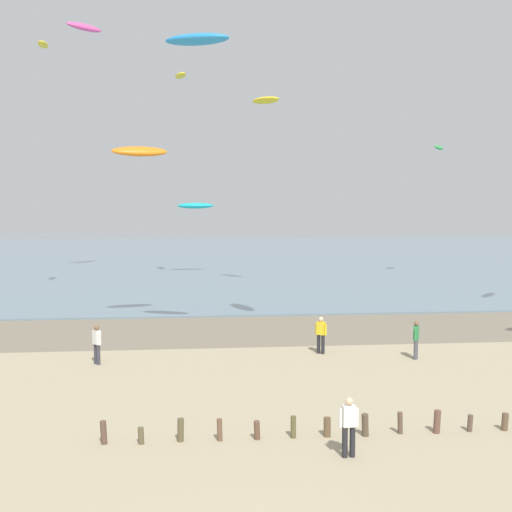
{
  "coord_description": "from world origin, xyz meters",
  "views": [
    {
      "loc": [
        -1.03,
        -11.91,
        7.37
      ],
      "look_at": [
        1.39,
        12.84,
        5.08
      ],
      "focal_mm": 48.4,
      "sensor_mm": 36.0,
      "label": 1
    }
  ],
  "objects": [
    {
      "name": "person_mid_beach",
      "position": [
        4.96,
        18.79,
        0.92
      ],
      "size": [
        0.48,
        0.39,
        1.71
      ],
      "color": "#232328",
      "rests_on": "ground"
    },
    {
      "name": "kite_aloft_5",
      "position": [
        -9.32,
        46.33,
        20.71
      ],
      "size": [
        3.23,
        3.26,
        0.95
      ],
      "primitive_type": "ellipsoid",
      "rotation": [
        0.44,
        0.0,
        0.8
      ],
      "color": "#E54C99"
    },
    {
      "name": "groyne_mid",
      "position": [
        4.36,
        8.09,
        0.32
      ],
      "size": [
        15.89,
        0.34,
        0.73
      ],
      "color": "brown",
      "rests_on": "ground"
    },
    {
      "name": "wet_sand_strip",
      "position": [
        0.0,
        24.44,
        0.0
      ],
      "size": [
        120.0,
        8.21,
        0.01
      ],
      "primitive_type": "cube",
      "color": "#7A6D59",
      "rests_on": "ground"
    },
    {
      "name": "kite_aloft_9",
      "position": [
        4.53,
        37.9,
        13.96
      ],
      "size": [
        2.32,
        2.53,
        0.64
      ],
      "primitive_type": "ellipsoid",
      "rotation": [
        -0.32,
        0.0,
        5.41
      ],
      "color": "yellow"
    },
    {
      "name": "kite_aloft_10",
      "position": [
        -1.56,
        42.86,
        16.42
      ],
      "size": [
        1.19,
        2.46,
        0.44
      ],
      "primitive_type": "ellipsoid",
      "rotation": [
        -0.08,
        0.0,
        1.75
      ],
      "color": "yellow"
    },
    {
      "name": "kite_aloft_6",
      "position": [
        -10.37,
        35.11,
        16.97
      ],
      "size": [
        0.78,
        2.0,
        0.34
      ],
      "primitive_type": "ellipsoid",
      "rotation": [
        -0.05,
        0.0,
        4.78
      ],
      "color": "yellow"
    },
    {
      "name": "kite_aloft_1",
      "position": [
        -0.59,
        19.43,
        14.13
      ],
      "size": [
        3.15,
        2.0,
        0.55
      ],
      "primitive_type": "ellipsoid",
      "rotation": [
        0.08,
        0.0,
        2.78
      ],
      "color": "#2384D1"
    },
    {
      "name": "kite_aloft_4",
      "position": [
        19.86,
        44.53,
        11.13
      ],
      "size": [
        1.68,
        1.98,
        0.56
      ],
      "primitive_type": "ellipsoid",
      "rotation": [
        0.47,
        0.0,
        0.96
      ],
      "color": "green"
    },
    {
      "name": "sea",
      "position": [
        0.0,
        63.54,
        0.05
      ],
      "size": [
        160.0,
        70.0,
        0.1
      ],
      "primitive_type": "cube",
      "color": "slate",
      "rests_on": "ground"
    },
    {
      "name": "person_nearest_camera",
      "position": [
        8.97,
        17.36,
        0.92
      ],
      "size": [
        0.36,
        0.52,
        1.71
      ],
      "color": "#4C4C56",
      "rests_on": "ground"
    },
    {
      "name": "person_by_waterline",
      "position": [
        -5.01,
        17.78,
        0.92
      ],
      "size": [
        0.39,
        0.47,
        1.71
      ],
      "color": "#383842",
      "rests_on": "ground"
    },
    {
      "name": "kite_aloft_7",
      "position": [
        -0.43,
        49.09,
        6.23
      ],
      "size": [
        3.21,
        1.13,
        0.51
      ],
      "primitive_type": "ellipsoid",
      "rotation": [
        -0.0,
        0.0,
        3.18
      ],
      "color": "#19B2B7"
    },
    {
      "name": "person_left_flank",
      "position": [
        3.36,
        6.44,
        0.92
      ],
      "size": [
        0.57,
        0.24,
        1.71
      ],
      "color": "#232328",
      "rests_on": "ground"
    },
    {
      "name": "kite_aloft_2",
      "position": [
        -3.6,
        25.54,
        9.57
      ],
      "size": [
        3.13,
        1.71,
        0.79
      ],
      "primitive_type": "ellipsoid",
      "rotation": [
        -0.37,
        0.0,
        3.37
      ],
      "color": "orange"
    }
  ]
}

